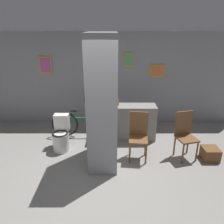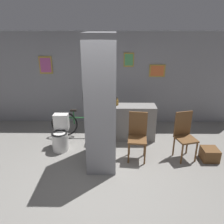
# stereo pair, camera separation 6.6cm
# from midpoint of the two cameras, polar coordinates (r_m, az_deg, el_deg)

# --- Properties ---
(ground_plane) EXTENTS (14.00, 14.00, 0.00)m
(ground_plane) POSITION_cam_midpoint_polar(r_m,az_deg,el_deg) (4.41, -3.88, -16.12)
(ground_plane) COLOR gray
(wall_back) EXTENTS (8.00, 0.09, 2.60)m
(wall_back) POSITION_cam_midpoint_polar(r_m,az_deg,el_deg) (6.29, -2.74, 8.61)
(wall_back) COLOR gray
(wall_back) RESTS_ON ground_plane
(pillar_center) EXTENTS (0.59, 1.07, 2.60)m
(pillar_center) POSITION_cam_midpoint_polar(r_m,az_deg,el_deg) (4.27, -3.12, 2.44)
(pillar_center) COLOR gray
(pillar_center) RESTS_ON ground_plane
(counter_shelf) EXTENTS (1.44, 0.44, 0.89)m
(counter_shelf) POSITION_cam_midpoint_polar(r_m,az_deg,el_deg) (5.51, 3.23, -2.66)
(counter_shelf) COLOR gray
(counter_shelf) RESTS_ON ground_plane
(toilet) EXTENTS (0.38, 0.54, 0.80)m
(toilet) POSITION_cam_midpoint_polar(r_m,az_deg,el_deg) (5.22, -13.70, -6.06)
(toilet) COLOR white
(toilet) RESTS_ON ground_plane
(chair_near_pillar) EXTENTS (0.43, 0.43, 1.03)m
(chair_near_pillar) POSITION_cam_midpoint_polar(r_m,az_deg,el_deg) (4.69, 6.32, -5.75)
(chair_near_pillar) COLOR brown
(chair_near_pillar) RESTS_ON ground_plane
(chair_by_doorway) EXTENTS (0.48, 0.48, 1.03)m
(chair_by_doorway) POSITION_cam_midpoint_polar(r_m,az_deg,el_deg) (4.93, 17.99, -5.30)
(chair_by_doorway) COLOR brown
(chair_by_doorway) RESTS_ON ground_plane
(bicycle) EXTENTS (1.69, 0.42, 0.73)m
(bicycle) POSITION_cam_midpoint_polar(r_m,az_deg,el_deg) (5.69, -7.75, -3.04)
(bicycle) COLOR black
(bicycle) RESTS_ON ground_plane
(bottle_tall) EXTENTS (0.07, 0.07, 0.28)m
(bottle_tall) POSITION_cam_midpoint_polar(r_m,az_deg,el_deg) (5.29, -0.30, 2.65)
(bottle_tall) COLOR silver
(bottle_tall) RESTS_ON counter_shelf
(bottle_short) EXTENTS (0.07, 0.07, 0.21)m
(bottle_short) POSITION_cam_midpoint_polar(r_m,az_deg,el_deg) (5.34, 0.88, 2.57)
(bottle_short) COLOR olive
(bottle_short) RESTS_ON counter_shelf
(floor_crate) EXTENTS (0.34, 0.34, 0.27)m
(floor_crate) POSITION_cam_midpoint_polar(r_m,az_deg,el_deg) (5.22, 23.71, -9.87)
(floor_crate) COLOR brown
(floor_crate) RESTS_ON ground_plane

